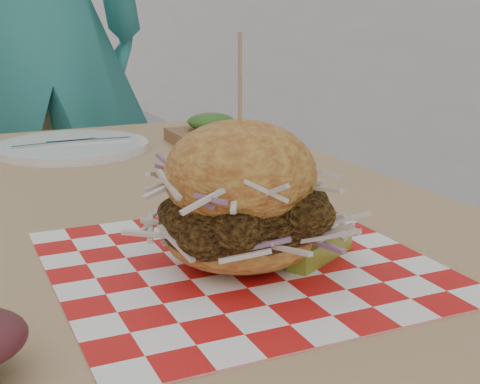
{
  "coord_description": "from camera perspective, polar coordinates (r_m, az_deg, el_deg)",
  "views": [
    {
      "loc": [
        0.11,
        -0.68,
        1.0
      ],
      "look_at": [
        0.37,
        -0.11,
        0.82
      ],
      "focal_mm": 50.0,
      "sensor_mm": 36.0,
      "label": 1
    }
  ],
  "objects": [
    {
      "name": "kraft_tray",
      "position": [
        1.27,
        -2.47,
        5.25
      ],
      "size": [
        0.15,
        0.12,
        0.06
      ],
      "color": "brown",
      "rests_on": "patio_table"
    },
    {
      "name": "paper_liner",
      "position": [
        0.67,
        0.0,
        -6.12
      ],
      "size": [
        0.36,
        0.36,
        0.0
      ],
      "primitive_type": "cube",
      "color": "red",
      "rests_on": "patio_table"
    },
    {
      "name": "patio_chair",
      "position": [
        1.88,
        -18.14,
        0.95
      ],
      "size": [
        0.52,
        0.53,
        0.95
      ],
      "rotation": [
        0.0,
        0.0,
        0.29
      ],
      "color": "tan",
      "rests_on": "ground"
    },
    {
      "name": "place_setting",
      "position": [
        1.23,
        -14.12,
        3.77
      ],
      "size": [
        0.27,
        0.27,
        0.02
      ],
      "color": "white",
      "rests_on": "patio_table"
    },
    {
      "name": "patio_table",
      "position": [
        0.91,
        -9.32,
        -5.78
      ],
      "size": [
        0.8,
        1.2,
        0.75
      ],
      "color": "tan",
      "rests_on": "ground"
    },
    {
      "name": "sandwich",
      "position": [
        0.65,
        0.0,
        -0.93
      ],
      "size": [
        0.2,
        0.2,
        0.22
      ],
      "color": "gold",
      "rests_on": "paper_liner"
    },
    {
      "name": "diner",
      "position": [
        1.98,
        -17.37,
        13.18
      ],
      "size": [
        0.7,
        0.48,
        1.88
      ],
      "primitive_type": "imported",
      "rotation": [
        0.0,
        0.0,
        3.18
      ],
      "color": "teal",
      "rests_on": "ground"
    },
    {
      "name": "pickle_spear",
      "position": [
        0.68,
        6.89,
        -4.87
      ],
      "size": [
        0.09,
        0.07,
        0.02
      ],
      "primitive_type": "cube",
      "rotation": [
        0.0,
        0.0,
        0.52
      ],
      "color": "olive",
      "rests_on": "paper_liner"
    }
  ]
}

